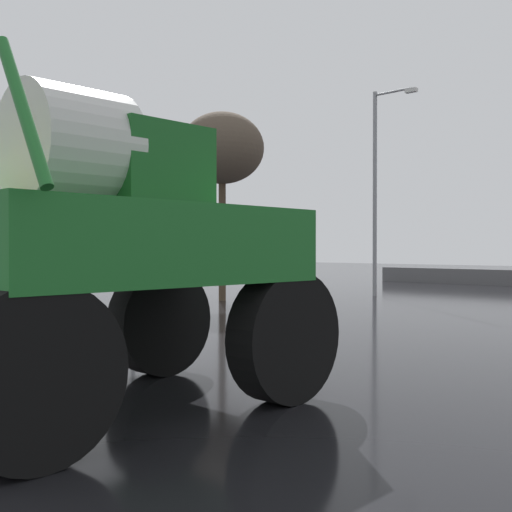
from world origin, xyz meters
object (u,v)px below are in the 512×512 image
traffic_signal_near_left (138,212)px  streetlight_far_left (378,183)px  oversize_sprayer (112,252)px  bare_tree_left (222,149)px

traffic_signal_near_left → streetlight_far_left: 14.60m
oversize_sprayer → traffic_signal_near_left: 7.80m
streetlight_far_left → traffic_signal_near_left: bearing=-81.7°
oversize_sprayer → bare_tree_left: (-11.38, 12.72, 4.05)m
streetlight_far_left → bare_tree_left: 7.22m
traffic_signal_near_left → streetlight_far_left: streetlight_far_left is taller
streetlight_far_left → bare_tree_left: (-3.22, -6.37, 1.09)m
traffic_signal_near_left → oversize_sprayer: bearing=-38.2°
oversize_sprayer → traffic_signal_near_left: bearing=52.2°
oversize_sprayer → bare_tree_left: bearing=42.2°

